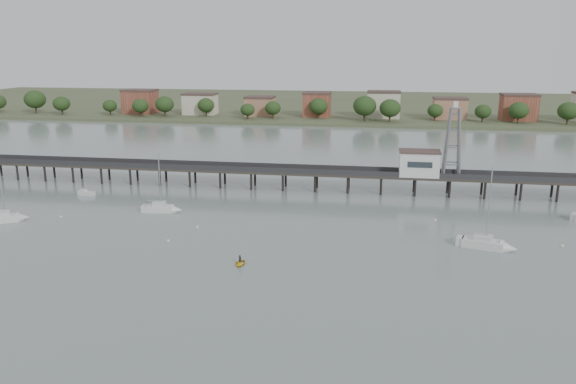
% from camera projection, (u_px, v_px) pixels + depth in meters
% --- Properties ---
extents(ground_plane, '(500.00, 500.00, 0.00)m').
position_uv_depth(ground_plane, '(228.00, 315.00, 64.81)').
color(ground_plane, slate).
rests_on(ground_plane, ground).
extents(pier, '(150.00, 5.00, 5.50)m').
position_uv_depth(pier, '(300.00, 172.00, 121.20)').
color(pier, '#2D2823').
rests_on(pier, ground).
extents(pier_building, '(8.40, 5.40, 5.30)m').
position_uv_depth(pier_building, '(419.00, 163.00, 116.60)').
color(pier_building, silver).
rests_on(pier_building, ground).
extents(lattice_tower, '(3.20, 3.20, 15.50)m').
position_uv_depth(lattice_tower, '(453.00, 143.00, 114.48)').
color(lattice_tower, slate).
rests_on(lattice_tower, ground).
extents(sailboat_d, '(8.51, 4.61, 13.51)m').
position_uv_depth(sailboat_d, '(491.00, 245.00, 85.85)').
color(sailboat_d, silver).
rests_on(sailboat_d, ground).
extents(sailboat_b, '(7.10, 2.66, 11.60)m').
position_uv_depth(sailboat_b, '(165.00, 209.00, 105.09)').
color(sailboat_b, silver).
rests_on(sailboat_b, ground).
extents(sailboat_a, '(6.83, 5.29, 11.39)m').
position_uv_depth(sailboat_a, '(10.00, 218.00, 99.42)').
color(sailboat_a, silver).
rests_on(sailboat_a, ground).
extents(white_tender, '(3.72, 2.16, 1.36)m').
position_uv_depth(white_tender, '(86.00, 193.00, 117.21)').
color(white_tender, silver).
rests_on(white_tender, ground).
extents(yellow_dinghy, '(1.90, 0.60, 2.65)m').
position_uv_depth(yellow_dinghy, '(240.00, 265.00, 79.83)').
color(yellow_dinghy, yellow).
rests_on(yellow_dinghy, ground).
extents(dinghy_occupant, '(0.46, 1.22, 0.29)m').
position_uv_depth(dinghy_occupant, '(240.00, 265.00, 79.83)').
color(dinghy_occupant, black).
rests_on(dinghy_occupant, ground).
extents(mooring_buoys, '(86.03, 18.81, 0.39)m').
position_uv_depth(mooring_buoys, '(280.00, 229.00, 95.03)').
color(mooring_buoys, beige).
rests_on(mooring_buoys, ground).
extents(far_shore, '(500.00, 170.00, 10.40)m').
position_uv_depth(far_shore, '(349.00, 105.00, 293.48)').
color(far_shore, '#475133').
rests_on(far_shore, ground).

